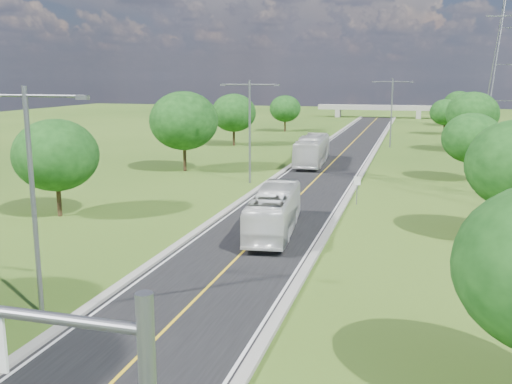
% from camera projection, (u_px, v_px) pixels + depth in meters
% --- Properties ---
extents(ground, '(260.00, 260.00, 0.00)m').
position_uv_depth(ground, '(332.00, 163.00, 69.05)').
color(ground, '#2A4A14').
rests_on(ground, ground).
extents(road, '(8.00, 150.00, 0.06)m').
position_uv_depth(road, '(339.00, 157.00, 74.70)').
color(road, black).
rests_on(road, ground).
extents(curb_left, '(0.50, 150.00, 0.22)m').
position_uv_depth(curb_left, '(307.00, 155.00, 75.81)').
color(curb_left, gray).
rests_on(curb_left, ground).
extents(curb_right, '(0.50, 150.00, 0.22)m').
position_uv_depth(curb_right, '(371.00, 157.00, 73.56)').
color(curb_right, gray).
rests_on(curb_right, ground).
extents(speed_limit_sign, '(0.55, 0.09, 2.40)m').
position_uv_depth(speed_limit_sign, '(357.00, 186.00, 46.58)').
color(speed_limit_sign, slate).
rests_on(speed_limit_sign, ground).
extents(overpass, '(30.00, 3.00, 3.20)m').
position_uv_depth(overpass, '(378.00, 108.00, 144.04)').
color(overpass, gray).
rests_on(overpass, ground).
extents(streetlight_near_left, '(5.90, 0.25, 10.00)m').
position_uv_depth(streetlight_near_left, '(32.00, 183.00, 24.17)').
color(streetlight_near_left, slate).
rests_on(streetlight_near_left, ground).
extents(streetlight_mid_left, '(5.90, 0.25, 10.00)m').
position_uv_depth(streetlight_mid_left, '(250.00, 123.00, 55.30)').
color(streetlight_mid_left, slate).
rests_on(streetlight_mid_left, ground).
extents(streetlight_far_right, '(5.90, 0.25, 10.00)m').
position_uv_depth(streetlight_far_right, '(392.00, 107.00, 83.25)').
color(streetlight_far_right, slate).
rests_on(streetlight_far_right, ground).
extents(power_tower_far, '(9.00, 6.40, 28.00)m').
position_uv_depth(power_tower_far, '(507.00, 57.00, 111.26)').
color(power_tower_far, slate).
rests_on(power_tower_far, ground).
extents(tree_lb, '(6.30, 6.30, 7.33)m').
position_uv_depth(tree_lb, '(56.00, 155.00, 42.17)').
color(tree_lb, black).
rests_on(tree_lb, ground).
extents(tree_lc, '(7.56, 7.56, 8.79)m').
position_uv_depth(tree_lc, '(184.00, 121.00, 62.47)').
color(tree_lc, black).
rests_on(tree_lc, ground).
extents(tree_ld, '(6.72, 6.72, 7.82)m').
position_uv_depth(tree_ld, '(234.00, 113.00, 85.77)').
color(tree_ld, black).
rests_on(tree_ld, ground).
extents(tree_le, '(5.88, 5.88, 6.84)m').
position_uv_depth(tree_le, '(285.00, 109.00, 107.87)').
color(tree_le, black).
rests_on(tree_le, ground).
extents(tree_rc, '(5.88, 5.88, 6.84)m').
position_uv_depth(tree_rc, '(472.00, 138.00, 56.66)').
color(tree_rc, black).
rests_on(tree_rc, ground).
extents(tree_rd, '(7.14, 7.14, 8.30)m').
position_uv_depth(tree_rd, '(472.00, 114.00, 78.59)').
color(tree_rd, black).
rests_on(tree_rd, ground).
extents(tree_re, '(5.46, 5.46, 6.35)m').
position_uv_depth(tree_re, '(445.00, 112.00, 102.14)').
color(tree_re, black).
rests_on(tree_re, ground).
extents(tree_rf, '(6.30, 6.30, 7.33)m').
position_uv_depth(tree_rf, '(459.00, 104.00, 119.96)').
color(tree_rf, black).
rests_on(tree_rf, ground).
extents(bus_outbound, '(3.60, 10.89, 2.98)m').
position_uv_depth(bus_outbound, '(274.00, 212.00, 37.87)').
color(bus_outbound, white).
rests_on(bus_outbound, road).
extents(bus_inbound, '(3.48, 12.37, 3.41)m').
position_uv_depth(bus_inbound, '(312.00, 150.00, 67.56)').
color(bus_inbound, silver).
rests_on(bus_inbound, road).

